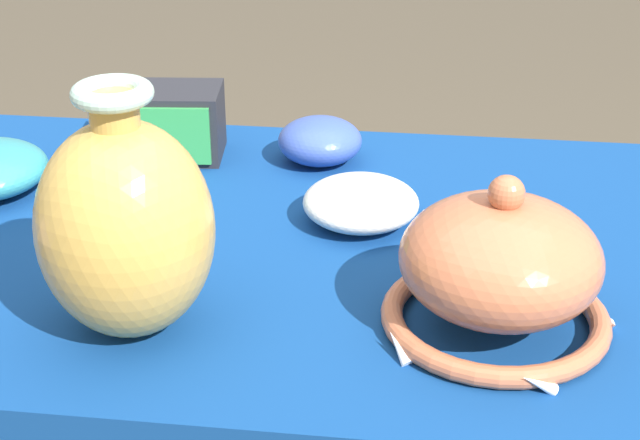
# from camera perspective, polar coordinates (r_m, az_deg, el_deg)

# --- Properties ---
(display_table) EXTENTS (1.34, 0.71, 0.69)m
(display_table) POSITION_cam_1_polar(r_m,az_deg,el_deg) (1.17, 0.52, -4.31)
(display_table) COLOR brown
(display_table) RESTS_ON ground_plane
(vase_tall_bulbous) EXTENTS (0.17, 0.17, 0.26)m
(vase_tall_bulbous) POSITION_cam_1_polar(r_m,az_deg,el_deg) (0.95, -11.25, -0.37)
(vase_tall_bulbous) COLOR gold
(vase_tall_bulbous) RESTS_ON display_table
(vase_dome_bell) EXTENTS (0.23, 0.24, 0.17)m
(vase_dome_bell) POSITION_cam_1_polar(r_m,az_deg,el_deg) (0.97, 10.38, -2.89)
(vase_dome_bell) COLOR #BC6642
(vase_dome_bell) RESTS_ON display_table
(mosaic_tile_box) EXTENTS (0.17, 0.12, 0.10)m
(mosaic_tile_box) POSITION_cam_1_polar(r_m,az_deg,el_deg) (1.38, -9.01, 5.61)
(mosaic_tile_box) COLOR #232328
(mosaic_tile_box) RESTS_ON display_table
(bowl_shallow_cobalt) EXTENTS (0.12, 0.12, 0.06)m
(bowl_shallow_cobalt) POSITION_cam_1_polar(r_m,az_deg,el_deg) (1.35, -0.00, 4.64)
(bowl_shallow_cobalt) COLOR #3851A8
(bowl_shallow_cobalt) RESTS_ON display_table
(bowl_shallow_ivory) EXTENTS (0.14, 0.14, 0.05)m
(bowl_shallow_ivory) POSITION_cam_1_polar(r_m,az_deg,el_deg) (1.18, 2.39, 1.03)
(bowl_shallow_ivory) COLOR white
(bowl_shallow_ivory) RESTS_ON display_table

